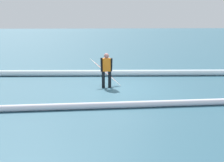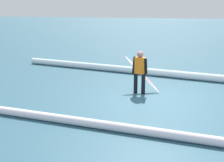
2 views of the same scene
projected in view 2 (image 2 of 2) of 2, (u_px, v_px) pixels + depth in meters
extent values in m
plane|color=#2D576A|center=(154.00, 97.00, 9.80)|extent=(195.29, 195.29, 0.00)
cylinder|color=black|center=(136.00, 83.00, 10.19)|extent=(0.14, 0.14, 0.73)
cylinder|color=black|center=(143.00, 84.00, 10.10)|extent=(0.14, 0.14, 0.73)
cube|color=orange|center=(140.00, 66.00, 9.99)|extent=(0.35, 0.21, 0.57)
sphere|color=#A16963|center=(140.00, 54.00, 9.90)|extent=(0.22, 0.22, 0.22)
cylinder|color=black|center=(134.00, 65.00, 10.06)|extent=(0.09, 0.23, 0.60)
cylinder|color=black|center=(146.00, 66.00, 9.92)|extent=(0.09, 0.24, 0.60)
ellipsoid|color=white|center=(142.00, 74.00, 10.43)|extent=(1.43, 0.38, 1.27)
ellipsoid|color=red|center=(142.00, 74.00, 10.43)|extent=(1.14, 0.21, 1.03)
cylinder|color=white|center=(200.00, 77.00, 12.10)|extent=(18.01, 1.68, 0.32)
cylinder|color=white|center=(64.00, 119.00, 7.51)|extent=(24.19, 0.78, 0.23)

